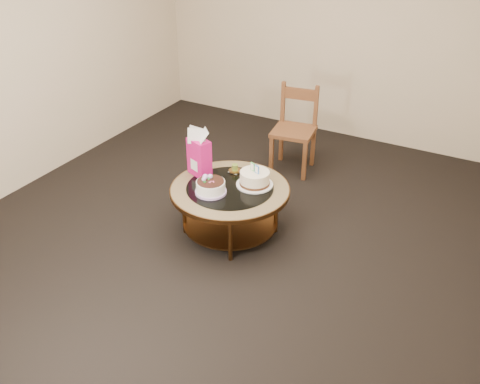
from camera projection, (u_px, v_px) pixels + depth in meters
The scene contains 8 objects.
ground at pixel (230, 232), 4.74m from camera, with size 5.00×5.00×0.00m, color black.
room_walls at pixel (229, 61), 3.96m from camera, with size 4.52×5.02×2.61m.
coffee_table at pixel (230, 195), 4.55m from camera, with size 1.02×1.02×0.46m.
decorated_cake at pixel (211, 187), 4.41m from camera, with size 0.26×0.26×0.15m.
cream_cake at pixel (255, 179), 4.51m from camera, with size 0.31×0.31×0.20m.
gift_bag at pixel (199, 152), 4.60m from camera, with size 0.24×0.21×0.43m.
pillar_candle at pixel (235, 169), 4.73m from camera, with size 0.11×0.11×0.08m.
dining_chair at pixel (295, 129), 5.56m from camera, with size 0.47×0.47×0.90m.
Camera 1 is at (1.97, -3.37, 2.71)m, focal length 40.00 mm.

